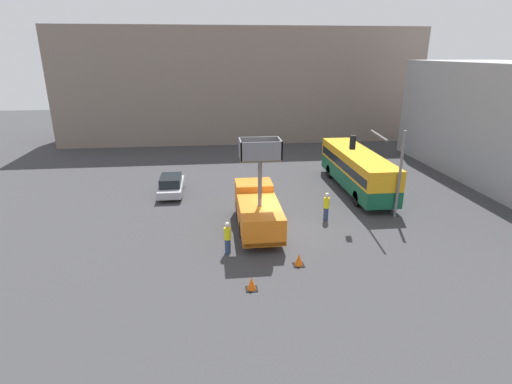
# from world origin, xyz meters

# --- Properties ---
(ground_plane) EXTENTS (120.00, 120.00, 0.00)m
(ground_plane) POSITION_xyz_m (0.00, 0.00, 0.00)
(ground_plane) COLOR #38383A
(building_backdrop_far) EXTENTS (44.00, 10.00, 13.50)m
(building_backdrop_far) POSITION_xyz_m (0.00, 30.18, 6.75)
(building_backdrop_far) COLOR gray
(building_backdrop_far) RESTS_ON ground_plane
(utility_truck) EXTENTS (2.44, 6.77, 6.03)m
(utility_truck) POSITION_xyz_m (-1.34, 0.58, 1.42)
(utility_truck) COLOR orange
(utility_truck) RESTS_ON ground_plane
(city_bus) EXTENTS (2.61, 11.32, 3.15)m
(city_bus) POSITION_xyz_m (7.49, 7.26, 1.87)
(city_bus) COLOR #145638
(city_bus) RESTS_ON ground_plane
(traffic_light_pole) EXTENTS (3.55, 3.30, 5.94)m
(traffic_light_pole) POSITION_xyz_m (7.03, 1.57, 4.03)
(traffic_light_pole) COLOR slate
(traffic_light_pole) RESTS_ON ground_plane
(road_worker_near_truck) EXTENTS (0.38, 0.38, 1.88)m
(road_worker_near_truck) POSITION_xyz_m (-3.37, -2.47, 0.94)
(road_worker_near_truck) COLOR navy
(road_worker_near_truck) RESTS_ON ground_plane
(road_worker_directing) EXTENTS (0.38, 0.38, 1.95)m
(road_worker_directing) POSITION_xyz_m (3.36, 1.43, 0.99)
(road_worker_directing) COLOR navy
(road_worker_directing) RESTS_ON ground_plane
(traffic_cone_near_truck) EXTENTS (0.56, 0.56, 0.64)m
(traffic_cone_near_truck) POSITION_xyz_m (-2.42, -6.25, 0.30)
(traffic_cone_near_truck) COLOR black
(traffic_cone_near_truck) RESTS_ON ground_plane
(traffic_cone_mid_road) EXTENTS (0.58, 0.58, 0.66)m
(traffic_cone_mid_road) POSITION_xyz_m (0.29, -4.28, 0.31)
(traffic_cone_mid_road) COLOR black
(traffic_cone_mid_road) RESTS_ON ground_plane
(parked_car_curbside) EXTENTS (1.78, 4.43, 1.52)m
(parked_car_curbside) POSITION_xyz_m (-7.34, 7.87, 0.76)
(parked_car_curbside) COLOR #A8A8B2
(parked_car_curbside) RESTS_ON ground_plane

